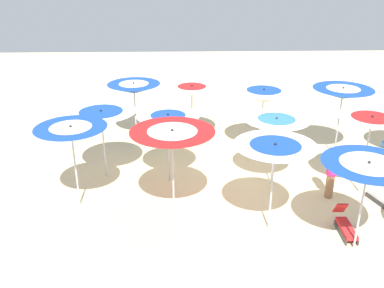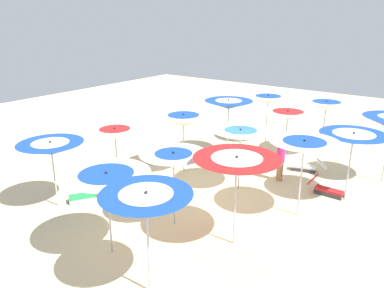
# 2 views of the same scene
# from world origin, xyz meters

# --- Properties ---
(ground) EXTENTS (41.28, 41.28, 0.04)m
(ground) POSITION_xyz_m (0.00, 0.00, -0.02)
(ground) COLOR beige
(beach_umbrella_0) EXTENTS (1.96, 1.96, 2.47)m
(beach_umbrella_0) POSITION_xyz_m (-5.49, -1.14, 2.24)
(beach_umbrella_0) COLOR #B2B2B7
(beach_umbrella_0) RESTS_ON ground
(beach_umbrella_1) EXTENTS (2.24, 2.24, 2.55)m
(beach_umbrella_1) POSITION_xyz_m (-2.74, -1.68, 2.30)
(beach_umbrella_1) COLOR #B2B2B7
(beach_umbrella_1) RESTS_ON ground
(beach_umbrella_2) EXTENTS (2.06, 2.06, 2.48)m
(beach_umbrella_2) POSITION_xyz_m (-0.23, -2.48, 2.24)
(beach_umbrella_2) COLOR #B2B2B7
(beach_umbrella_2) RESTS_ON ground
(beach_umbrella_3) EXTENTS (2.14, 2.14, 2.38)m
(beach_umbrella_3) POSITION_xyz_m (1.73, -3.36, 2.16)
(beach_umbrella_3) COLOR #B2B2B7
(beach_umbrella_3) RESTS_ON ground
(beach_umbrella_5) EXTENTS (2.20, 2.20, 2.29)m
(beach_umbrella_5) POSITION_xyz_m (-4.99, 0.67, 2.02)
(beach_umbrella_5) COLOR #B2B2B7
(beach_umbrella_5) RESTS_ON ground
(beach_umbrella_6) EXTENTS (1.93, 1.93, 2.29)m
(beach_umbrella_6) POSITION_xyz_m (-2.90, 0.26, 2.05)
(beach_umbrella_6) COLOR #B2B2B7
(beach_umbrella_6) RESTS_ON ground
(beach_umbrella_7) EXTENTS (1.99, 1.99, 2.25)m
(beach_umbrella_7) POSITION_xyz_m (0.34, -0.05, 2.00)
(beach_umbrella_7) COLOR #B2B2B7
(beach_umbrella_7) RESTS_ON ground
(beach_umbrella_8) EXTENTS (1.96, 1.96, 2.49)m
(beach_umbrella_8) POSITION_xyz_m (2.94, -0.63, 2.27)
(beach_umbrella_8) COLOR #B2B2B7
(beach_umbrella_8) RESTS_ON ground
(beach_umbrella_10) EXTENTS (2.03, 2.03, 2.22)m
(beach_umbrella_10) POSITION_xyz_m (-4.30, 4.03, 1.98)
(beach_umbrella_10) COLOR #B2B2B7
(beach_umbrella_10) RESTS_ON ground
(beach_umbrella_11) EXTENTS (2.22, 2.22, 2.24)m
(beach_umbrella_11) POSITION_xyz_m (-2.09, 3.56, 1.99)
(beach_umbrella_11) COLOR #B2B2B7
(beach_umbrella_11) RESTS_ON ground
(beach_umbrella_12) EXTENTS (2.20, 2.20, 2.39)m
(beach_umbrella_12) POSITION_xyz_m (0.41, 2.48, 2.11)
(beach_umbrella_12) COLOR #B2B2B7
(beach_umbrella_12) RESTS_ON ground
(beach_umbrella_13) EXTENTS (2.07, 2.07, 2.53)m
(beach_umbrella_13) POSITION_xyz_m (3.07, 2.10, 2.30)
(beach_umbrella_13) COLOR #B2B2B7
(beach_umbrella_13) RESTS_ON ground
(lounger_1) EXTENTS (1.27, 0.97, 0.58)m
(lounger_1) POSITION_xyz_m (-3.52, 3.57, 0.21)
(lounger_1) COLOR silver
(lounger_1) RESTS_ON ground
(lounger_2) EXTENTS (0.35, 1.24, 0.64)m
(lounger_2) POSITION_xyz_m (1.73, -2.74, 0.20)
(lounger_2) COLOR #333338
(lounger_2) RESTS_ON ground
(lounger_3) EXTENTS (1.03, 1.11, 0.52)m
(lounger_3) POSITION_xyz_m (-2.63, 3.97, 0.19)
(lounger_3) COLOR olive
(lounger_3) RESTS_ON ground
(beachgoer_0) EXTENTS (0.30, 0.30, 1.62)m
(beachgoer_0) POSITION_xyz_m (1.88, -0.93, 0.84)
(beachgoer_0) COLOR #A3704C
(beachgoer_0) RESTS_ON ground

